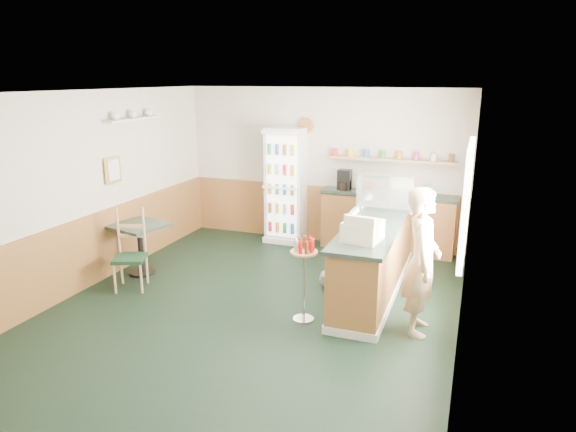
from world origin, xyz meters
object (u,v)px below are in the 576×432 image
at_px(shopkeeper, 422,262).
at_px(cafe_chair, 133,247).
at_px(display_case, 387,193).
at_px(condiment_stand, 304,266).
at_px(cafe_table, 140,239).
at_px(cash_register, 363,231).
at_px(drinks_fridge, 286,186).

distance_m(shopkeeper, cafe_chair, 3.91).
distance_m(display_case, condiment_stand, 2.04).
bearing_deg(shopkeeper, cafe_table, 79.11).
bearing_deg(cash_register, display_case, 97.63).
xyz_separation_m(cash_register, condiment_stand, (-0.63, -0.25, -0.43)).
bearing_deg(shopkeeper, cafe_chair, 85.15).
bearing_deg(cash_register, cafe_table, -178.24).
distance_m(drinks_fridge, condiment_stand, 3.17).
xyz_separation_m(drinks_fridge, cash_register, (1.95, -2.62, 0.12)).
relative_size(drinks_fridge, display_case, 2.44).
xyz_separation_m(display_case, shopkeeper, (0.70, -1.67, -0.39)).
relative_size(display_case, shopkeeper, 0.48).
relative_size(drinks_fridge, condiment_stand, 1.97).
xyz_separation_m(display_case, cash_register, (0.00, -1.61, -0.12)).
bearing_deg(cafe_table, shopkeeper, -5.66).
xyz_separation_m(cafe_table, cafe_chair, (0.20, -0.43, 0.04)).
xyz_separation_m(drinks_fridge, condiment_stand, (1.31, -2.87, -0.31)).
relative_size(display_case, condiment_stand, 0.80).
bearing_deg(drinks_fridge, shopkeeper, -45.34).
height_order(shopkeeper, cafe_chair, shopkeeper).
relative_size(display_case, cash_register, 1.94).
relative_size(cash_register, shopkeeper, 0.25).
height_order(display_case, condiment_stand, display_case).
bearing_deg(cafe_chair, condiment_stand, -26.81).
bearing_deg(drinks_fridge, cash_register, -53.40).
bearing_deg(display_case, cafe_chair, -152.02).
bearing_deg(condiment_stand, display_case, 71.20).
bearing_deg(cafe_chair, drinks_fridge, 42.15).
bearing_deg(drinks_fridge, cafe_table, -122.56).
distance_m(display_case, shopkeeper, 1.85).
xyz_separation_m(display_case, cafe_table, (-3.40, -1.27, -0.70)).
bearing_deg(cafe_table, cash_register, -5.86).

